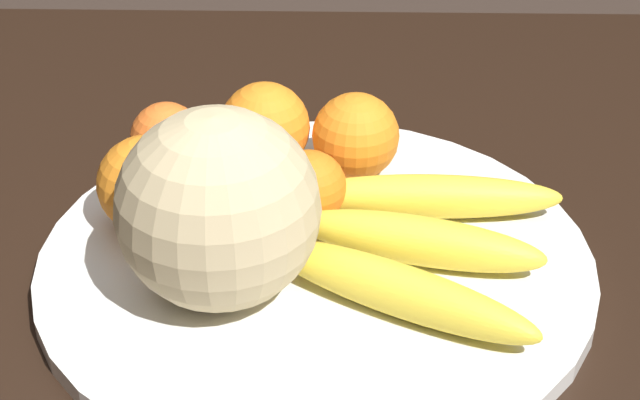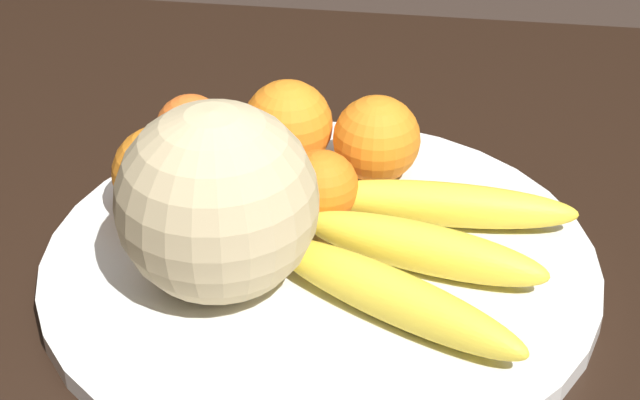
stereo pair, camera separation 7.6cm
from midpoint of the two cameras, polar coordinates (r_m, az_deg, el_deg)
kitchen_table at (r=0.87m, az=3.78°, el=-8.67°), size 1.35×0.94×0.74m
fruit_bowl at (r=0.79m, az=2.75°, el=-3.54°), size 0.41×0.41×0.02m
melon at (r=0.72m, az=-2.53°, el=-0.22°), size 0.14×0.14×0.14m
banana_bunch at (r=0.77m, az=7.94°, el=-2.68°), size 0.23×0.20×0.04m
orange_front_left at (r=0.89m, az=-4.47°, el=3.68°), size 0.06×0.06×0.06m
orange_front_right at (r=0.81m, az=2.74°, el=0.62°), size 0.06×0.06×0.06m
orange_mid_center at (r=0.88m, az=0.75°, el=3.98°), size 0.07×0.07×0.07m
orange_back_left at (r=0.81m, az=-5.88°, el=1.32°), size 0.07×0.07×0.07m
orange_back_right at (r=0.86m, az=5.56°, el=3.18°), size 0.07×0.07×0.07m
orange_top_small at (r=0.84m, az=-2.08°, el=1.92°), size 0.06×0.06×0.06m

